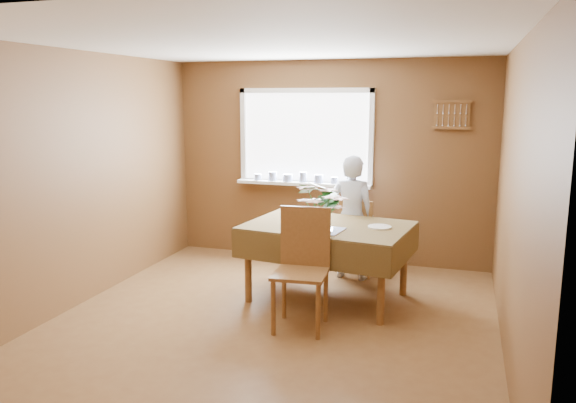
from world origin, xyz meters
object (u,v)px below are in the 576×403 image
(dining_table, at_px, (328,234))
(chair_near, at_px, (303,263))
(chair_far, at_px, (357,234))
(flower_bouquet, at_px, (323,202))
(seated_woman, at_px, (351,217))

(dining_table, height_order, chair_near, chair_near)
(dining_table, height_order, chair_far, chair_far)
(chair_far, xyz_separation_m, chair_near, (-0.21, -1.57, 0.08))
(chair_near, bearing_deg, chair_far, 78.22)
(chair_far, bearing_deg, dining_table, 84.21)
(dining_table, xyz_separation_m, chair_far, (0.15, 0.85, -0.19))
(flower_bouquet, bearing_deg, dining_table, 91.84)
(chair_near, relative_size, flower_bouquet, 2.15)
(chair_far, distance_m, seated_woman, 0.25)
(dining_table, distance_m, seated_woman, 0.74)
(dining_table, height_order, seated_woman, seated_woman)
(chair_far, bearing_deg, flower_bouquet, 87.06)
(chair_near, xyz_separation_m, flower_bouquet, (0.07, 0.46, 0.48))
(chair_near, bearing_deg, seated_woman, 79.70)
(chair_far, relative_size, chair_near, 0.84)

